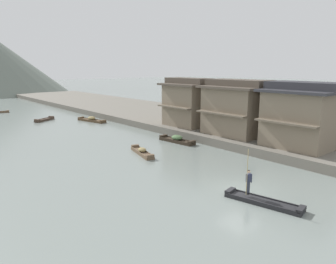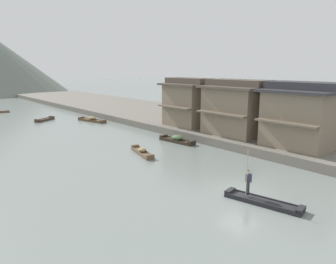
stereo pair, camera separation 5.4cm
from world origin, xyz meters
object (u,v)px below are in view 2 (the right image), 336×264
boat_foreground_poled (263,202)px  boat_moored_far (45,120)px  boat_moored_nearest (177,140)px  house_waterfront_nearest (303,115)px  boat_moored_third (142,152)px  boat_midriver_drifting (92,120)px  boatman_person (248,179)px  house_waterfront_tall (188,102)px  house_waterfront_second (238,108)px

boat_foreground_poled → boat_moored_far: bearing=89.1°
boat_moored_nearest → house_waterfront_nearest: size_ratio=0.69×
boat_moored_far → house_waterfront_nearest: bearing=-71.7°
boat_moored_far → boat_moored_third: bearing=-89.4°
boat_moored_far → boat_foreground_poled: bearing=-90.9°
boat_moored_far → boat_midriver_drifting: size_ratio=0.64×
boat_moored_far → boat_midriver_drifting: (5.43, -5.49, 0.10)m
boatman_person → boat_moored_third: 13.32m
boat_midriver_drifting → boatman_person: bearing=-100.5°
boat_moored_far → house_waterfront_tall: size_ratio=0.56×
boat_moored_third → house_waterfront_second: (11.46, -2.53, 3.66)m
boat_moored_third → house_waterfront_nearest: house_waterfront_nearest is taller
boatman_person → house_waterfront_nearest: size_ratio=0.44×
boat_midriver_drifting → house_waterfront_tall: (5.80, -15.76, 3.64)m
boat_foreground_poled → boat_moored_nearest: size_ratio=1.04×
boat_moored_third → boat_midriver_drifting: size_ratio=0.80×
boat_moored_far → house_waterfront_tall: 24.32m
boatman_person → boat_moored_third: bearing=85.0°
boat_moored_nearest → boat_midriver_drifting: (-0.84, 19.16, -0.03)m
boatman_person → boat_midriver_drifting: (6.30, 33.94, -1.14)m
boat_moored_nearest → boat_moored_far: 25.44m
boat_foreground_poled → boat_midriver_drifting: bearing=80.1°
house_waterfront_nearest → house_waterfront_second: bearing=91.8°
boatman_person → house_waterfront_nearest: house_waterfront_nearest is taller
boat_moored_far → house_waterfront_nearest: size_ratio=0.53×
boat_foreground_poled → boat_moored_far: boat_moored_far is taller
house_waterfront_nearest → house_waterfront_tall: size_ratio=1.07×
boat_midriver_drifting → house_waterfront_second: house_waterfront_second is taller
boat_midriver_drifting → house_waterfront_nearest: (6.55, -30.77, 3.63)m
house_waterfront_tall → boat_foreground_poled: bearing=-121.7°
house_waterfront_nearest → house_waterfront_tall: bearing=92.9°
boatman_person → boat_moored_nearest: size_ratio=0.63×
boat_foreground_poled → house_waterfront_nearest: 13.82m
boatman_person → house_waterfront_nearest: bearing=13.9°
boat_foreground_poled → house_waterfront_tall: size_ratio=0.77×
house_waterfront_tall → boat_midriver_drifting: bearing=110.2°
boat_foreground_poled → boat_moored_third: size_ratio=1.10×
boatman_person → boat_foreground_poled: bearing=-77.1°
boat_moored_third → house_waterfront_tall: bearing=24.4°
boat_moored_third → boat_moored_far: 26.22m
boat_moored_nearest → boat_midriver_drifting: bearing=92.5°
house_waterfront_nearest → boat_moored_third: bearing=139.3°
boat_midriver_drifting → house_waterfront_tall: size_ratio=0.88×
house_waterfront_tall → boat_moored_third: bearing=-155.6°
boat_foreground_poled → boat_moored_nearest: 17.24m
boat_foreground_poled → boat_moored_far: 40.44m
boat_moored_far → house_waterfront_second: bearing=-67.8°
boat_midriver_drifting → boat_foreground_poled: bearing=-99.9°
boat_moored_far → house_waterfront_nearest: house_waterfront_nearest is taller
boat_moored_nearest → house_waterfront_second: size_ratio=0.65×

